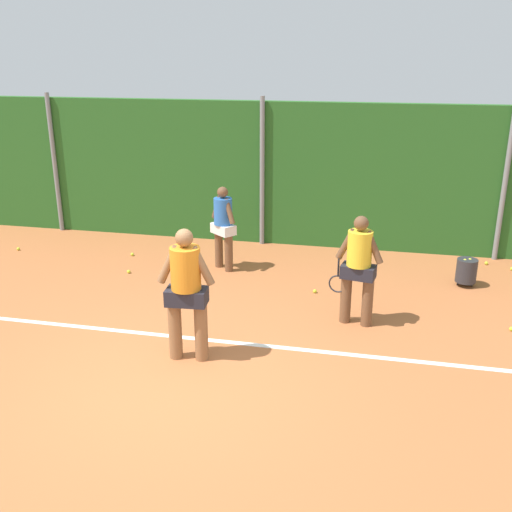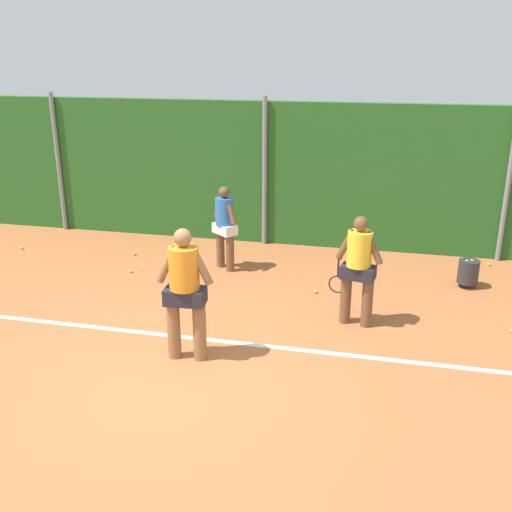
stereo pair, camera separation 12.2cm
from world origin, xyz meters
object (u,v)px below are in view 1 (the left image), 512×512
tennis_ball_6 (177,260)px  tennis_ball_8 (18,249)px  player_foreground_near (186,288)px  tennis_ball_2 (129,272)px  ball_hopper (466,270)px  tennis_ball_5 (315,291)px  tennis_ball_4 (512,329)px  tennis_ball_7 (486,263)px  player_backcourt_far (223,224)px  tennis_ball_1 (512,269)px  player_midcourt (358,265)px  tennis_ball_3 (132,254)px

tennis_ball_6 → tennis_ball_8: size_ratio=1.00×
player_foreground_near → tennis_ball_2: bearing=122.6°
ball_hopper → player_foreground_near: bearing=-138.6°
ball_hopper → tennis_ball_5: size_ratio=7.78×
tennis_ball_4 → tennis_ball_6: same height
ball_hopper → tennis_ball_7: (0.54, 1.23, -0.26)m
player_backcourt_far → tennis_ball_5: size_ratio=24.40×
tennis_ball_1 → tennis_ball_6: size_ratio=1.00×
player_backcourt_far → tennis_ball_7: bearing=-127.3°
player_foreground_near → player_backcourt_far: size_ratio=1.15×
player_midcourt → ball_hopper: player_midcourt is taller
player_foreground_near → tennis_ball_6: bearing=107.5°
player_midcourt → tennis_ball_6: bearing=-19.4°
player_backcourt_far → tennis_ball_1: 5.59m
player_backcourt_far → tennis_ball_7: (4.99, 1.30, -0.87)m
tennis_ball_3 → player_backcourt_far: bearing=-8.8°
player_backcourt_far → tennis_ball_8: player_backcourt_far is taller
player_foreground_near → ball_hopper: player_foreground_near is taller
tennis_ball_4 → tennis_ball_5: same height
player_backcourt_far → tennis_ball_3: player_backcourt_far is taller
ball_hopper → tennis_ball_7: size_ratio=7.78×
tennis_ball_3 → tennis_ball_4: size_ratio=1.00×
tennis_ball_7 → tennis_ball_2: bearing=-163.9°
tennis_ball_1 → tennis_ball_4: bearing=-100.4°
tennis_ball_4 → tennis_ball_8: (-9.45, 1.78, 0.00)m
player_midcourt → ball_hopper: (1.84, 1.96, -0.67)m
tennis_ball_3 → tennis_ball_8: 2.50m
tennis_ball_6 → player_backcourt_far: bearing=-10.7°
tennis_ball_4 → tennis_ball_2: bearing=171.2°
player_midcourt → ball_hopper: bearing=-122.9°
player_foreground_near → tennis_ball_1: bearing=37.8°
tennis_ball_2 → tennis_ball_4: 6.70m
tennis_ball_5 → tennis_ball_6: (-2.89, 1.02, 0.00)m
player_foreground_near → tennis_ball_1: size_ratio=27.98×
player_backcourt_far → tennis_ball_8: bearing=36.4°
tennis_ball_1 → tennis_ball_6: same height
player_midcourt → tennis_ball_8: player_midcourt is taller
tennis_ball_3 → tennis_ball_2: bearing=-70.2°
tennis_ball_2 → tennis_ball_3: size_ratio=1.00×
tennis_ball_1 → tennis_ball_2: bearing=-166.6°
player_foreground_near → tennis_ball_8: player_foreground_near is taller
player_foreground_near → player_midcourt: bearing=31.6°
tennis_ball_4 → tennis_ball_7: bearing=88.7°
player_backcourt_far → tennis_ball_7: size_ratio=24.40×
ball_hopper → tennis_ball_2: size_ratio=7.78×
player_midcourt → tennis_ball_8: bearing=-5.4°
player_midcourt → tennis_ball_7: size_ratio=26.00×
tennis_ball_6 → tennis_ball_7: bearing=10.4°
tennis_ball_1 → tennis_ball_7: size_ratio=1.00×
player_foreground_near → tennis_ball_5: (1.41, 2.63, -1.01)m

